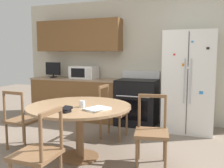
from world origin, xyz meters
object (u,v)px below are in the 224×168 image
Objects in this scene: microwave at (84,72)px; countertop_tv at (53,69)px; refrigerator at (189,82)px; dining_chair_near at (39,154)px; wallet at (66,110)px; candle_glass at (82,104)px; dining_chair_left at (22,120)px; dining_chair_right at (152,132)px; dining_chair_far at (112,113)px; oven_range at (137,102)px.

countertop_tv is (-0.79, 0.00, 0.05)m from microwave.
refrigerator reaches higher than dining_chair_near.
dining_chair_near is 0.66m from wallet.
dining_chair_near reaches higher than candle_glass.
dining_chair_left is at bearing -69.64° from countertop_tv.
dining_chair_far is at bearing -55.04° from dining_chair_right.
refrigerator is 2.22m from microwave.
oven_range reaches higher than wallet.
dining_chair_near is (-0.25, -2.89, -0.03)m from oven_range.
microwave reaches higher than candle_glass.
microwave reaches higher than wallet.
oven_range is at bearing 171.17° from dining_chair_far.
oven_range is at bearing 176.83° from refrigerator.
candle_glass is (-0.88, -0.22, 0.34)m from dining_chair_right.
microwave is 0.62× the size of dining_chair_left.
oven_range is at bearing 58.91° from dining_chair_left.
dining_chair_far is at bearing -43.48° from microwave.
refrigerator is at bearing 41.96° from dining_chair_left.
dining_chair_near is at bearing 0.87° from dining_chair_far.
countertop_tv is at bearing -115.54° from dining_chair_far.
dining_chair_left is (-1.29, -1.91, -0.03)m from oven_range.
oven_range is at bearing -0.78° from countertop_tv.
wallet is (-1.27, -2.27, -0.16)m from refrigerator.
dining_chair_right is (0.66, -1.78, -0.03)m from oven_range.
wallet is (1.74, -2.35, -0.32)m from countertop_tv.
dining_chair_right is at bearing -39.84° from dining_chair_near.
candle_glass is (-0.22, -2.00, 0.31)m from oven_range.
dining_chair_far is at bearing -2.20° from dining_chair_near.
candle_glass is at bearing 3.37° from dining_chair_right.
oven_range is 1.20× the size of dining_chair_far.
refrigerator is 3.01m from countertop_tv.
refrigerator is 1.10m from oven_range.
countertop_tv is 3.47m from dining_chair_near.
refrigerator is 3.32× the size of microwave.
dining_chair_right is at bearing 30.28° from wallet.
microwave is at bearing -130.87° from dining_chair_far.
oven_range reaches higher than dining_chair_far.
dining_chair_near and dining_chair_right have the same top height.
refrigerator reaches higher than wallet.
dining_chair_right is at bearing -43.96° from microwave.
refrigerator is 2.05× the size of dining_chair_right.
candle_glass reaches higher than wallet.
dining_chair_far is at bearing -101.44° from oven_range.
refrigerator is at bearing -1.57° from countertop_tv.
dining_chair_far is (-1.19, -0.89, -0.49)m from refrigerator.
dining_chair_near is 1.43m from dining_chair_left.
dining_chair_right is (2.67, -1.81, -0.65)m from countertop_tv.
dining_chair_far is (1.02, -0.97, -0.60)m from microwave.
dining_chair_left is 1.00× the size of dining_chair_right.
dining_chair_near is 1.00× the size of dining_chair_far.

